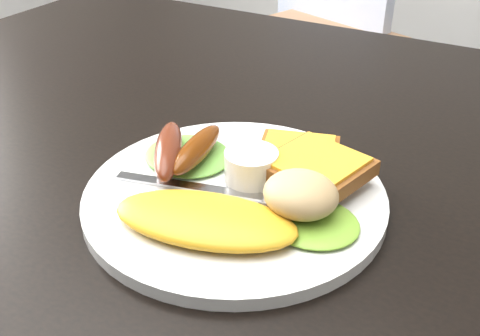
{
  "coord_description": "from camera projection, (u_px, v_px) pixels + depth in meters",
  "views": [
    {
      "loc": [
        0.28,
        -0.54,
        1.06
      ],
      "look_at": [
        0.06,
        -0.15,
        0.78
      ],
      "focal_mm": 42.0,
      "sensor_mm": 36.0,
      "label": 1
    }
  ],
  "objects": [
    {
      "name": "plate",
      "position": [
        235.0,
        196.0,
        0.53
      ],
      "size": [
        0.28,
        0.28,
        0.01
      ],
      "primitive_type": "cylinder",
      "color": "white",
      "rests_on": "dining_table"
    },
    {
      "name": "potato_salad",
      "position": [
        301.0,
        194.0,
        0.48
      ],
      "size": [
        0.07,
        0.07,
        0.04
      ],
      "primitive_type": "ellipsoid",
      "rotation": [
        0.0,
        0.0,
        -0.09
      ],
      "color": "#C6BB8D",
      "rests_on": "lettuce_right"
    },
    {
      "name": "lettuce_right",
      "position": [
        312.0,
        222.0,
        0.48
      ],
      "size": [
        0.09,
        0.08,
        0.01
      ],
      "primitive_type": "ellipsoid",
      "rotation": [
        0.0,
        0.0,
        -0.04
      ],
      "color": "#5C9E21",
      "rests_on": "plate"
    },
    {
      "name": "sausage_a",
      "position": [
        168.0,
        150.0,
        0.55
      ],
      "size": [
        0.08,
        0.11,
        0.03
      ],
      "primitive_type": "ellipsoid",
      "rotation": [
        0.0,
        0.0,
        0.54
      ],
      "color": "#603214",
      "rests_on": "lettuce_left"
    },
    {
      "name": "toast_a",
      "position": [
        298.0,
        157.0,
        0.57
      ],
      "size": [
        0.1,
        0.1,
        0.01
      ],
      "primitive_type": "cube",
      "rotation": [
        0.0,
        0.0,
        0.3
      ],
      "color": "#955D1D",
      "rests_on": "plate"
    },
    {
      "name": "lettuce_left",
      "position": [
        188.0,
        155.0,
        0.57
      ],
      "size": [
        0.11,
        0.11,
        0.01
      ],
      "primitive_type": "ellipsoid",
      "rotation": [
        0.0,
        0.0,
        -0.29
      ],
      "color": "#5AA13C",
      "rests_on": "plate"
    },
    {
      "name": "fork",
      "position": [
        189.0,
        187.0,
        0.53
      ],
      "size": [
        0.14,
        0.05,
        0.0
      ],
      "primitive_type": "cube",
      "rotation": [
        0.0,
        0.0,
        0.24
      ],
      "color": "#ADAFB7",
      "rests_on": "plate"
    },
    {
      "name": "dining_table",
      "position": [
        252.0,
        136.0,
        0.69
      ],
      "size": [
        1.2,
        0.8,
        0.04
      ],
      "primitive_type": "cube",
      "color": "black",
      "rests_on": "ground"
    },
    {
      "name": "dining_chair",
      "position": [
        305.0,
        44.0,
        1.81
      ],
      "size": [
        0.6,
        0.6,
        0.06
      ],
      "primitive_type": "cube",
      "rotation": [
        0.0,
        0.0,
        -0.34
      ],
      "color": "tan",
      "rests_on": "ground"
    },
    {
      "name": "omelette",
      "position": [
        205.0,
        219.0,
        0.47
      ],
      "size": [
        0.17,
        0.11,
        0.02
      ],
      "primitive_type": "ellipsoid",
      "rotation": [
        0.0,
        0.0,
        0.23
      ],
      "color": "yellow",
      "rests_on": "plate"
    },
    {
      "name": "sausage_b",
      "position": [
        197.0,
        149.0,
        0.55
      ],
      "size": [
        0.04,
        0.1,
        0.02
      ],
      "primitive_type": "ellipsoid",
      "rotation": [
        0.0,
        0.0,
        0.13
      ],
      "color": "#5B2405",
      "rests_on": "lettuce_left"
    },
    {
      "name": "ramekin",
      "position": [
        251.0,
        166.0,
        0.53
      ],
      "size": [
        0.07,
        0.07,
        0.03
      ],
      "primitive_type": "cylinder",
      "rotation": [
        0.0,
        0.0,
        -0.42
      ],
      "color": "white",
      "rests_on": "plate"
    },
    {
      "name": "toast_b",
      "position": [
        316.0,
        168.0,
        0.52
      ],
      "size": [
        0.1,
        0.1,
        0.01
      ],
      "primitive_type": "cube",
      "rotation": [
        0.0,
        0.0,
        -0.25
      ],
      "color": "brown",
      "rests_on": "toast_a"
    }
  ]
}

